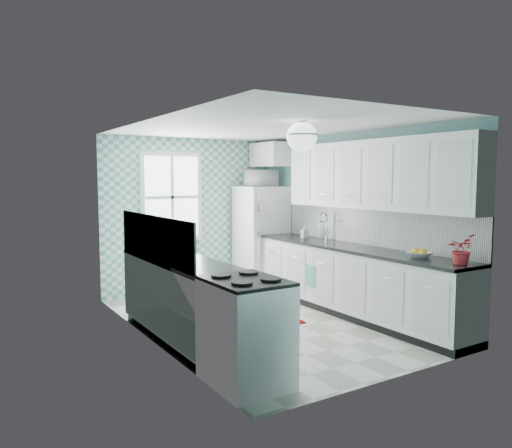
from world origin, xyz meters
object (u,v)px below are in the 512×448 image
potted_plant (461,249)px  microwave (261,178)px  sink (316,241)px  fruit_bowl (420,254)px  fridge (261,237)px  stove (246,330)px  ceiling_light (302,136)px

potted_plant → microwave: bearing=91.4°
sink → potted_plant: sink is taller
sink → fruit_bowl: (-0.00, -1.90, 0.05)m
fridge → stove: fridge is taller
fruit_bowl → stove: bearing=-178.1°
ceiling_light → stove: bearing=-147.3°
stove → ceiling_light: bearing=34.5°
ceiling_light → microwave: ceiling_light is taller
fridge → sink: size_ratio=3.10×
fruit_bowl → fridge: bearing=91.6°
sink → fruit_bowl: bearing=-87.4°
fruit_bowl → potted_plant: (0.00, -0.53, 0.13)m
fruit_bowl → potted_plant: size_ratio=0.87×
fruit_bowl → microwave: 3.38m
fridge → stove: 4.08m
sink → microwave: (-0.09, 1.37, 0.92)m
fruit_bowl → potted_plant: bearing=-90.0°
fridge → microwave: microwave is taller
ceiling_light → fridge: size_ratio=0.20×
fridge → sink: 1.37m
ceiling_light → potted_plant: (1.20, -1.23, -1.22)m
fridge → sink: (0.09, -1.37, 0.07)m
microwave → stove: bearing=59.3°
stove → fruit_bowl: fruit_bowl is taller
stove → fruit_bowl: size_ratio=3.31×
fruit_bowl → ceiling_light: bearing=150.0°
fridge → microwave: size_ratio=3.48×
sink → microwave: microwave is taller
fruit_bowl → microwave: (-0.09, 3.27, 0.88)m
stove → sink: (2.40, 1.98, 0.43)m
stove → potted_plant: potted_plant is taller
fridge → stove: bearing=-127.8°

